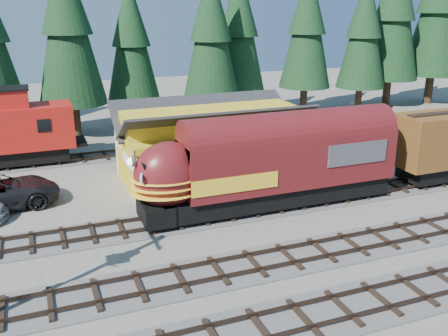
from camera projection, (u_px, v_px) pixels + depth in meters
name	position (u px, v px, depth m)	size (l,w,h in m)	color
ground	(281.00, 239.00, 25.70)	(120.00, 120.00, 0.00)	#6B665B
track_siding	(389.00, 188.00, 32.66)	(68.00, 3.20, 0.33)	#4C4947
track_spur	(56.00, 161.00, 38.17)	(32.00, 3.20, 0.33)	#4C4947
depot	(211.00, 136.00, 34.06)	(12.80, 7.00, 5.30)	gold
conifer_backdrop	(222.00, 23.00, 46.95)	(79.43, 22.71, 17.30)	black
locomotive	(263.00, 168.00, 28.73)	(15.95, 3.17, 4.34)	black
caboose	(0.00, 132.00, 36.10)	(10.43, 3.02, 5.42)	black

